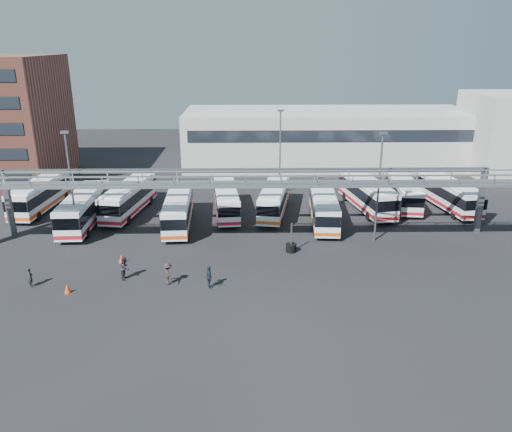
{
  "coord_description": "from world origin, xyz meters",
  "views": [
    {
      "loc": [
        0.17,
        -36.21,
        17.74
      ],
      "look_at": [
        0.88,
        6.0,
        2.86
      ],
      "focal_mm": 35.0,
      "sensor_mm": 36.0,
      "label": 1
    }
  ],
  "objects_px": {
    "bus_8": "(404,192)",
    "bus_3": "(178,210)",
    "light_pole_left": "(71,180)",
    "bus_5": "(274,199)",
    "light_pole_back": "(280,148)",
    "bus_2": "(129,198)",
    "bus_1": "(83,208)",
    "pedestrian_c": "(168,274)",
    "bus_9": "(448,193)",
    "pedestrian_a": "(30,277)",
    "bus_4": "(226,200)",
    "cone_right": "(121,258)",
    "bus_7": "(367,193)",
    "bus_0": "(41,194)",
    "cone_left": "(67,288)",
    "bus_6": "(324,207)",
    "pedestrian_b": "(125,268)",
    "pedestrian_d": "(209,277)",
    "light_pole_mid": "(379,182)",
    "tire_stack": "(291,247)"
  },
  "relations": [
    {
      "from": "cone_right",
      "to": "cone_left",
      "type": "bearing_deg",
      "value": -117.26
    },
    {
      "from": "bus_4",
      "to": "bus_5",
      "type": "distance_m",
      "value": 5.11
    },
    {
      "from": "light_pole_mid",
      "to": "light_pole_back",
      "type": "bearing_deg",
      "value": 118.07
    },
    {
      "from": "bus_0",
      "to": "pedestrian_a",
      "type": "bearing_deg",
      "value": -67.61
    },
    {
      "from": "bus_1",
      "to": "pedestrian_c",
      "type": "distance_m",
      "value": 16.76
    },
    {
      "from": "pedestrian_d",
      "to": "cone_left",
      "type": "relative_size",
      "value": 2.4
    },
    {
      "from": "bus_4",
      "to": "pedestrian_c",
      "type": "relative_size",
      "value": 5.75
    },
    {
      "from": "light_pole_mid",
      "to": "cone_right",
      "type": "distance_m",
      "value": 23.62
    },
    {
      "from": "pedestrian_a",
      "to": "bus_0",
      "type": "bearing_deg",
      "value": -0.13
    },
    {
      "from": "light_pole_left",
      "to": "bus_3",
      "type": "xyz_separation_m",
      "value": [
        9.16,
        3.18,
        -3.98
      ]
    },
    {
      "from": "cone_left",
      "to": "bus_6",
      "type": "bearing_deg",
      "value": 34.63
    },
    {
      "from": "bus_1",
      "to": "bus_2",
      "type": "relative_size",
      "value": 1.01
    },
    {
      "from": "tire_stack",
      "to": "light_pole_back",
      "type": "bearing_deg",
      "value": 89.9
    },
    {
      "from": "light_pole_back",
      "to": "tire_stack",
      "type": "relative_size",
      "value": 3.78
    },
    {
      "from": "pedestrian_a",
      "to": "pedestrian_d",
      "type": "xyz_separation_m",
      "value": [
        13.61,
        -0.44,
        0.09
      ]
    },
    {
      "from": "light_pole_mid",
      "to": "cone_left",
      "type": "distance_m",
      "value": 27.68
    },
    {
      "from": "bus_4",
      "to": "cone_right",
      "type": "distance_m",
      "value": 14.88
    },
    {
      "from": "bus_7",
      "to": "pedestrian_a",
      "type": "height_order",
      "value": "bus_7"
    },
    {
      "from": "bus_1",
      "to": "bus_7",
      "type": "relative_size",
      "value": 0.97
    },
    {
      "from": "light_pole_left",
      "to": "cone_right",
      "type": "height_order",
      "value": "light_pole_left"
    },
    {
      "from": "bus_5",
      "to": "pedestrian_a",
      "type": "xyz_separation_m",
      "value": [
        -19.38,
        -16.59,
        -0.92
      ]
    },
    {
      "from": "bus_5",
      "to": "bus_2",
      "type": "bearing_deg",
      "value": -171.71
    },
    {
      "from": "bus_4",
      "to": "pedestrian_b",
      "type": "distance_m",
      "value": 16.92
    },
    {
      "from": "light_pole_back",
      "to": "pedestrian_a",
      "type": "height_order",
      "value": "light_pole_back"
    },
    {
      "from": "light_pole_left",
      "to": "pedestrian_d",
      "type": "bearing_deg",
      "value": -37.81
    },
    {
      "from": "bus_7",
      "to": "pedestrian_a",
      "type": "bearing_deg",
      "value": -158.35
    },
    {
      "from": "tire_stack",
      "to": "pedestrian_b",
      "type": "bearing_deg",
      "value": -159.39
    },
    {
      "from": "bus_9",
      "to": "bus_8",
      "type": "bearing_deg",
      "value": 159.63
    },
    {
      "from": "bus_8",
      "to": "pedestrian_c",
      "type": "bearing_deg",
      "value": -135.88
    },
    {
      "from": "bus_6",
      "to": "pedestrian_d",
      "type": "bearing_deg",
      "value": -123.45
    },
    {
      "from": "bus_8",
      "to": "bus_3",
      "type": "bearing_deg",
      "value": -160.45
    },
    {
      "from": "bus_6",
      "to": "pedestrian_d",
      "type": "height_order",
      "value": "bus_6"
    },
    {
      "from": "light_pole_back",
      "to": "bus_0",
      "type": "xyz_separation_m",
      "value": [
        -26.6,
        -5.43,
        -3.88
      ]
    },
    {
      "from": "bus_9",
      "to": "pedestrian_a",
      "type": "bearing_deg",
      "value": -163.58
    },
    {
      "from": "bus_7",
      "to": "pedestrian_c",
      "type": "bearing_deg",
      "value": -146.87
    },
    {
      "from": "pedestrian_c",
      "to": "bus_4",
      "type": "bearing_deg",
      "value": -45.81
    },
    {
      "from": "light_pole_left",
      "to": "bus_3",
      "type": "bearing_deg",
      "value": 19.11
    },
    {
      "from": "bus_3",
      "to": "bus_0",
      "type": "bearing_deg",
      "value": 158.26
    },
    {
      "from": "bus_1",
      "to": "pedestrian_d",
      "type": "height_order",
      "value": "bus_1"
    },
    {
      "from": "pedestrian_c",
      "to": "bus_0",
      "type": "bearing_deg",
      "value": 9.97
    },
    {
      "from": "bus_0",
      "to": "bus_4",
      "type": "relative_size",
      "value": 1.1
    },
    {
      "from": "bus_4",
      "to": "cone_left",
      "type": "xyz_separation_m",
      "value": [
        -11.15,
        -17.52,
        -1.3
      ]
    },
    {
      "from": "cone_left",
      "to": "cone_right",
      "type": "xyz_separation_m",
      "value": [
        2.74,
        5.32,
        0.01
      ]
    },
    {
      "from": "pedestrian_c",
      "to": "bus_9",
      "type": "bearing_deg",
      "value": -90.12
    },
    {
      "from": "light_pole_left",
      "to": "bus_5",
      "type": "distance_m",
      "value": 20.54
    },
    {
      "from": "light_pole_back",
      "to": "bus_1",
      "type": "height_order",
      "value": "light_pole_back"
    },
    {
      "from": "light_pole_back",
      "to": "bus_7",
      "type": "distance_m",
      "value": 11.64
    },
    {
      "from": "bus_1",
      "to": "pedestrian_c",
      "type": "bearing_deg",
      "value": -53.3
    },
    {
      "from": "bus_5",
      "to": "cone_right",
      "type": "relative_size",
      "value": 13.98
    },
    {
      "from": "light_pole_back",
      "to": "bus_5",
      "type": "distance_m",
      "value": 8.31
    }
  ]
}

